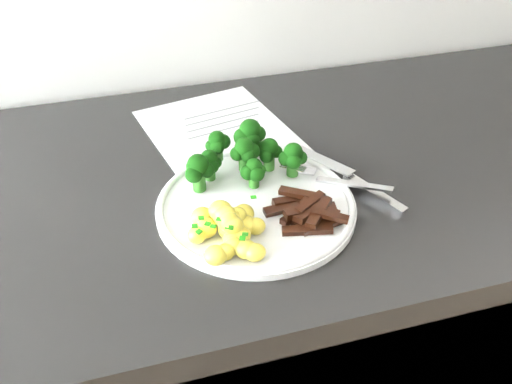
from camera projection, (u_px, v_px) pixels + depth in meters
name	position (u px, v px, depth m)	size (l,w,h in m)	color
counter	(295.00, 355.00, 1.14)	(2.43, 0.61, 0.91)	black
recipe_paper	(225.00, 138.00, 0.92)	(0.27, 0.34, 0.00)	silver
plate	(256.00, 205.00, 0.77)	(0.27, 0.27, 0.02)	white
broccoli	(244.00, 153.00, 0.81)	(0.18, 0.11, 0.07)	#26601A
potatoes	(229.00, 229.00, 0.71)	(0.10, 0.11, 0.04)	#F3E354
beef_strips	(309.00, 211.00, 0.75)	(0.10, 0.10, 0.02)	black
fork	(338.00, 180.00, 0.80)	(0.13, 0.11, 0.01)	silver
knife	(358.00, 184.00, 0.81)	(0.11, 0.20, 0.02)	silver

